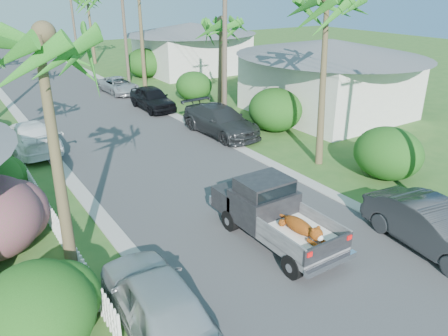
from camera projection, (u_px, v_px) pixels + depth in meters
ground at (306, 266)px, 13.48m from camera, size 120.00×120.00×0.00m
road at (74, 100)px, 32.68m from camera, size 8.00×100.00×0.02m
curb_left at (12, 108)px, 30.49m from camera, size 0.60×100.00×0.06m
curb_right at (128, 92)px, 34.85m from camera, size 0.60×100.00×0.06m
pickup_truck at (269, 210)px, 14.68m from camera, size 1.98×5.12×2.06m
parked_car_rn at (432, 227)px, 14.06m from camera, size 2.22×4.94×1.57m
parked_car_rm at (220, 121)px, 24.91m from camera, size 2.56×5.65×1.61m
parked_car_rf at (152, 98)px, 29.86m from camera, size 1.89×4.58×1.55m
parked_car_rd at (119, 86)px, 34.32m from camera, size 2.27×4.54×1.23m
parked_car_ln at (156, 300)px, 10.81m from camera, size 2.19×4.81×1.60m
parked_car_lf at (28, 137)px, 22.37m from camera, size 2.72×5.58×1.56m
palm_l_a at (36, 36)px, 9.93m from camera, size 4.40×4.40×8.20m
palm_r_b at (220, 21)px, 26.03m from camera, size 4.40×4.40×7.20m
shrub_l_a at (38, 311)px, 10.01m from camera, size 2.60×2.86×2.20m
shrub_r_a at (388, 153)px, 19.19m from camera, size 2.80×3.08×2.30m
shrub_r_b at (275, 110)px, 25.40m from camera, size 3.00×3.30×2.50m
shrub_r_c at (194, 86)px, 32.24m from camera, size 2.60×2.86×2.10m
shrub_r_d at (144, 63)px, 40.07m from camera, size 3.20×3.52×2.60m
picket_fence at (58, 230)px, 14.46m from camera, size 0.10×11.00×1.00m
house_right_near at (328, 80)px, 28.43m from camera, size 8.00×9.00×4.80m
house_right_far at (192, 50)px, 42.29m from camera, size 9.00×8.00×4.60m
utility_pole_b at (225, 50)px, 24.51m from camera, size 1.60×0.26×9.00m
utility_pole_c at (125, 28)px, 36.03m from camera, size 1.60×0.26×9.00m
utility_pole_d at (73, 18)px, 47.55m from camera, size 1.60×0.26×9.00m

